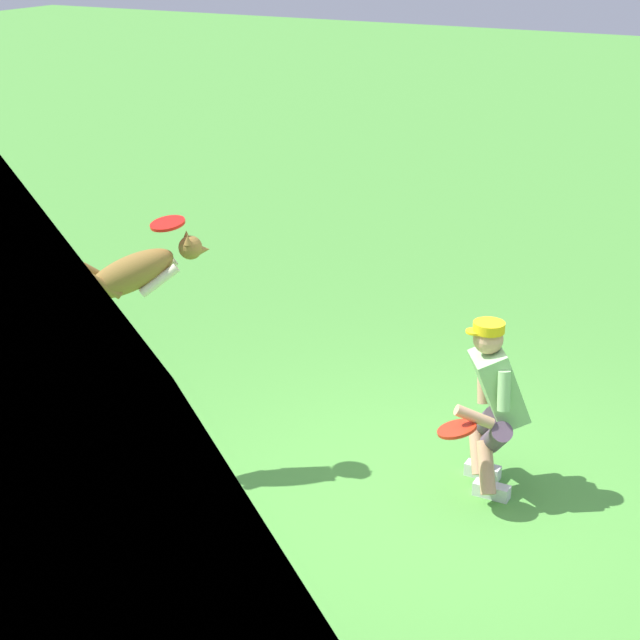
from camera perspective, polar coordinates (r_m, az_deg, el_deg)
name	(u,v)px	position (r m, az deg, el deg)	size (l,w,h in m)	color
ground_plane	(426,502)	(7.48, 5.88, -9.98)	(60.00, 60.00, 0.00)	#4E983B
person	(493,401)	(7.40, 9.53, -4.41)	(0.54, 0.71, 1.29)	silver
dog	(138,272)	(7.37, -10.04, 2.65)	(0.88, 0.73, 0.52)	olive
frisbee_flying	(168,224)	(7.38, -8.42, 5.29)	(0.25, 0.25, 0.02)	red
frisbee_held	(457,429)	(7.16, 7.57, -5.99)	(0.28, 0.28, 0.02)	red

